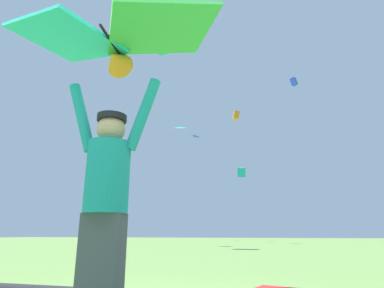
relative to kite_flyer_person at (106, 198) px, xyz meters
name	(u,v)px	position (x,y,z in m)	size (l,w,h in m)	color
kite_flyer_person	(106,198)	(0.00, 0.00, 0.00)	(0.81, 0.40, 1.92)	#424751
held_stunt_kite	(114,41)	(0.01, -0.08, 1.34)	(1.88, 1.14, 0.41)	black
distant_kite_teal_low_left	(162,42)	(-5.58, 13.06, 10.79)	(0.87, 0.86, 1.24)	#19B2AD
distant_kite_teal_low_right	(181,127)	(-5.51, 16.19, 6.42)	(0.79, 0.78, 0.32)	#19B2AD
distant_kite_teal_overhead_distant	(241,172)	(-3.78, 28.66, 5.59)	(0.79, 0.92, 1.06)	#19B2AD
distant_kite_blue_far_center	(294,82)	(1.96, 32.65, 16.43)	(0.89, 0.76, 0.99)	blue
distant_kite_blue_high_left	(196,136)	(-9.57, 31.99, 10.89)	(1.01, 1.03, 0.34)	blue
distant_kite_orange_mid_left	(236,115)	(-3.13, 23.35, 9.56)	(0.71, 0.62, 0.79)	orange
marker_flag	(112,211)	(-4.54, 7.24, 0.49)	(0.30, 0.24, 1.64)	silver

